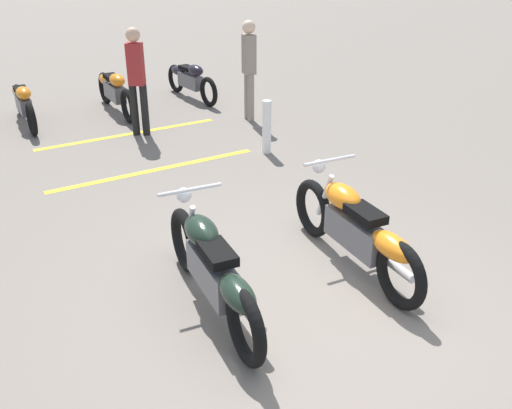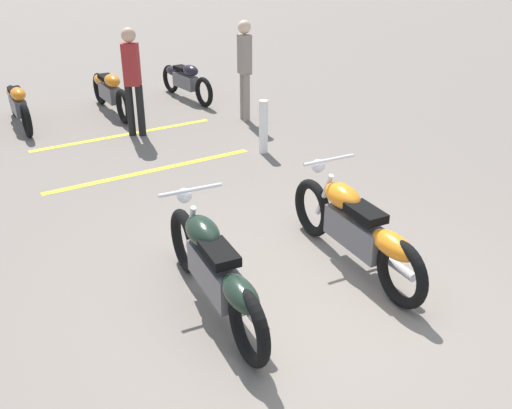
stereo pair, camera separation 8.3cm
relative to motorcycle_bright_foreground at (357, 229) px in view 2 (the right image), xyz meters
The scene contains 11 objects.
ground_plane 0.97m from the motorcycle_bright_foreground, 111.72° to the left, with size 60.00×60.00×0.00m, color slate.
motorcycle_bright_foreground is the anchor object (origin of this frame).
motorcycle_dark_foreground 1.59m from the motorcycle_bright_foreground, 89.12° to the left, with size 2.23×0.62×1.04m.
motorcycle_row_far_left 7.09m from the motorcycle_bright_foreground, ahead, with size 1.96×0.36×0.74m.
motorcycle_row_left 6.82m from the motorcycle_bright_foreground, ahead, with size 2.09×0.27×0.79m.
motorcycle_row_center 7.16m from the motorcycle_bright_foreground, 17.42° to the left, with size 1.97×0.25×0.74m.
bystander_near_row 5.30m from the motorcycle_bright_foreground, ahead, with size 0.31×0.32×1.80m.
bystander_secondary 5.34m from the motorcycle_bright_foreground, 16.67° to the right, with size 0.30×0.24×1.79m.
bollard_post 3.56m from the motorcycle_bright_foreground, 15.25° to the right, with size 0.14×0.14×0.84m, color white.
parking_stripe_mid 3.72m from the motorcycle_bright_foreground, 13.57° to the left, with size 3.20×0.12×0.01m, color yellow.
parking_stripe_far 5.44m from the motorcycle_bright_foreground, ahead, with size 3.20×0.12×0.01m, color yellow.
Camera 2 is at (-3.62, 2.66, 3.22)m, focal length 40.23 mm.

